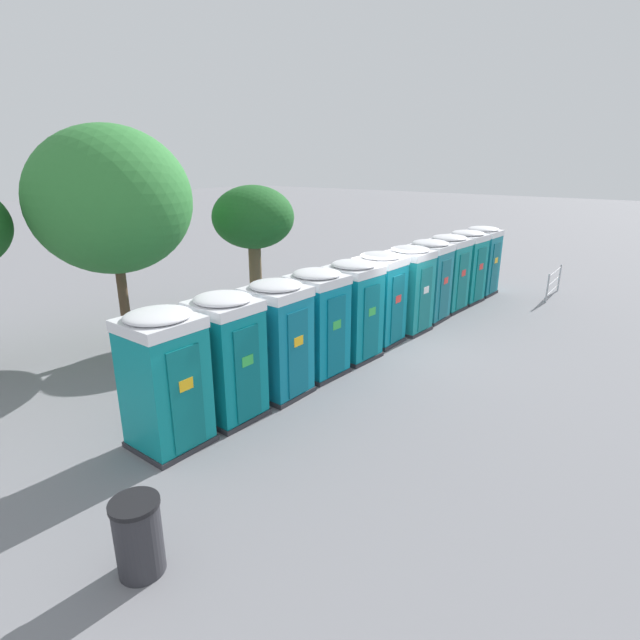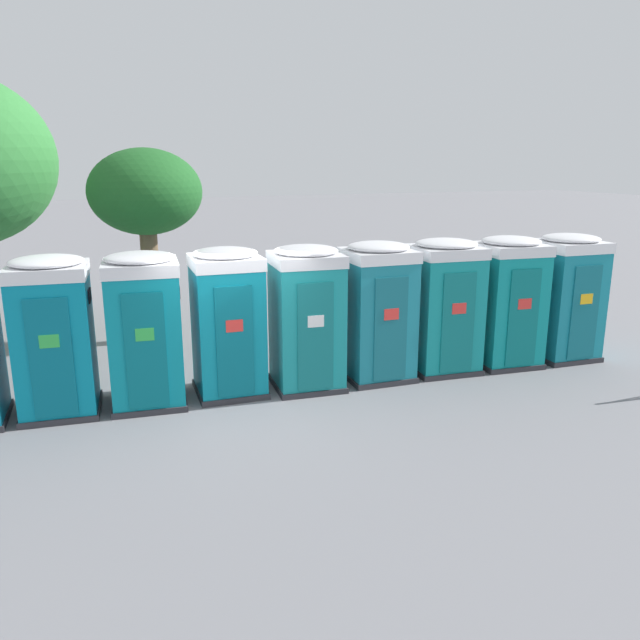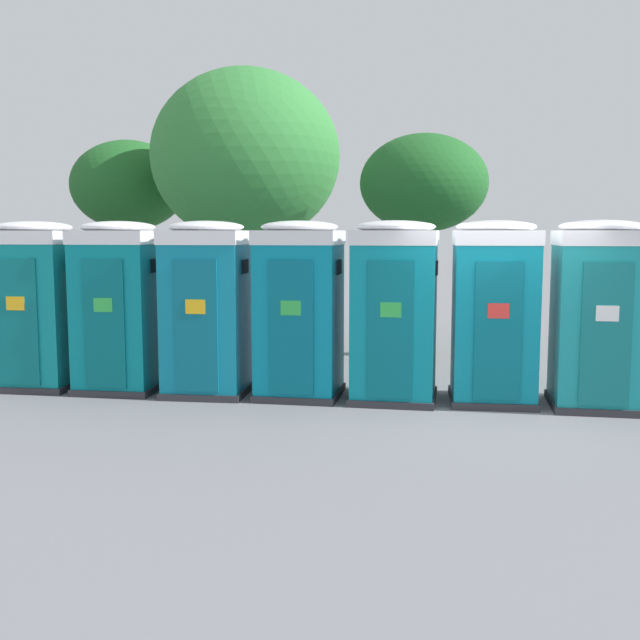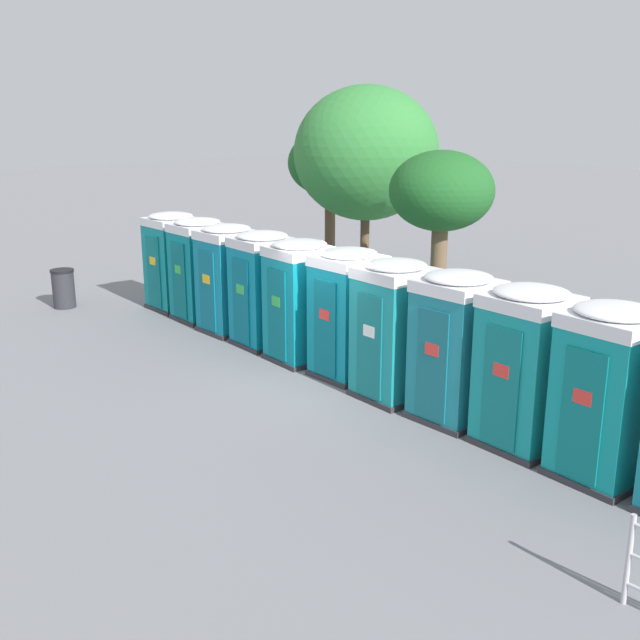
{
  "view_description": "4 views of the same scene",
  "coord_description": "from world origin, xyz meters",
  "px_view_note": "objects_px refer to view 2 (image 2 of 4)",
  "views": [
    {
      "loc": [
        -11.68,
        -5.91,
        4.96
      ],
      "look_at": [
        -2.57,
        0.57,
        1.3
      ],
      "focal_mm": 28.0,
      "sensor_mm": 36.0,
      "label": 1
    },
    {
      "loc": [
        -2.3,
        -9.71,
        3.94
      ],
      "look_at": [
        1.66,
        0.25,
        1.19
      ],
      "focal_mm": 35.0,
      "sensor_mm": 36.0,
      "label": 2
    },
    {
      "loc": [
        -1.52,
        -10.08,
        2.37
      ],
      "look_at": [
        -2.41,
        0.56,
        1.12
      ],
      "focal_mm": 42.0,
      "sensor_mm": 36.0,
      "label": 3
    },
    {
      "loc": [
        9.76,
        -9.58,
        5.02
      ],
      "look_at": [
        -0.75,
        0.43,
        0.98
      ],
      "focal_mm": 42.0,
      "sensor_mm": 36.0,
      "label": 4
    }
  ],
  "objects_px": {
    "portapotty_3": "(54,335)",
    "portapotty_8": "(444,305)",
    "portapotty_6": "(306,317)",
    "portapotty_4": "(145,329)",
    "portapotty_7": "(377,311)",
    "portapotty_10": "(566,296)",
    "street_tree_2": "(146,195)",
    "portapotty_5": "(228,321)",
    "portapotty_9": "(507,301)"
  },
  "relations": [
    {
      "from": "portapotty_5",
      "to": "portapotty_8",
      "type": "xyz_separation_m",
      "value": [
        4.09,
        -0.31,
        -0.0
      ]
    },
    {
      "from": "portapotty_5",
      "to": "street_tree_2",
      "type": "distance_m",
      "value": 4.38
    },
    {
      "from": "portapotty_5",
      "to": "portapotty_6",
      "type": "height_order",
      "value": "same"
    },
    {
      "from": "portapotty_4",
      "to": "portapotty_10",
      "type": "xyz_separation_m",
      "value": [
        8.19,
        -0.53,
        -0.0
      ]
    },
    {
      "from": "portapotty_4",
      "to": "portapotty_6",
      "type": "xyz_separation_m",
      "value": [
        2.73,
        -0.21,
        -0.0
      ]
    },
    {
      "from": "portapotty_5",
      "to": "portapotty_9",
      "type": "relative_size",
      "value": 1.0
    },
    {
      "from": "portapotty_6",
      "to": "portapotty_10",
      "type": "bearing_deg",
      "value": -3.38
    },
    {
      "from": "portapotty_8",
      "to": "portapotty_6",
      "type": "bearing_deg",
      "value": 177.96
    },
    {
      "from": "portapotty_7",
      "to": "portapotty_10",
      "type": "relative_size",
      "value": 1.0
    },
    {
      "from": "portapotty_7",
      "to": "portapotty_4",
      "type": "bearing_deg",
      "value": 176.69
    },
    {
      "from": "portapotty_6",
      "to": "portapotty_9",
      "type": "height_order",
      "value": "same"
    },
    {
      "from": "street_tree_2",
      "to": "portapotty_6",
      "type": "bearing_deg",
      "value": -62.09
    },
    {
      "from": "portapotty_10",
      "to": "portapotty_7",
      "type": "bearing_deg",
      "value": 175.85
    },
    {
      "from": "portapotty_4",
      "to": "portapotty_5",
      "type": "bearing_deg",
      "value": 0.08
    },
    {
      "from": "portapotty_7",
      "to": "portapotty_3",
      "type": "bearing_deg",
      "value": 176.06
    },
    {
      "from": "portapotty_4",
      "to": "portapotty_7",
      "type": "height_order",
      "value": "same"
    },
    {
      "from": "portapotty_7",
      "to": "portapotty_10",
      "type": "height_order",
      "value": "same"
    },
    {
      "from": "street_tree_2",
      "to": "portapotty_9",
      "type": "bearing_deg",
      "value": -34.46
    },
    {
      "from": "portapotty_4",
      "to": "portapotty_8",
      "type": "height_order",
      "value": "same"
    },
    {
      "from": "portapotty_9",
      "to": "portapotty_6",
      "type": "bearing_deg",
      "value": 176.77
    },
    {
      "from": "portapotty_4",
      "to": "portapotty_5",
      "type": "xyz_separation_m",
      "value": [
        1.37,
        0.0,
        0.0
      ]
    },
    {
      "from": "portapotty_3",
      "to": "portapotty_5",
      "type": "distance_m",
      "value": 2.74
    },
    {
      "from": "portapotty_8",
      "to": "portapotty_10",
      "type": "height_order",
      "value": "same"
    },
    {
      "from": "portapotty_7",
      "to": "portapotty_8",
      "type": "relative_size",
      "value": 1.0
    },
    {
      "from": "portapotty_5",
      "to": "street_tree_2",
      "type": "relative_size",
      "value": 0.6
    },
    {
      "from": "portapotty_6",
      "to": "portapotty_8",
      "type": "relative_size",
      "value": 1.0
    },
    {
      "from": "portapotty_9",
      "to": "portapotty_8",
      "type": "bearing_deg",
      "value": 174.37
    },
    {
      "from": "portapotty_9",
      "to": "portapotty_3",
      "type": "bearing_deg",
      "value": 175.93
    },
    {
      "from": "portapotty_10",
      "to": "street_tree_2",
      "type": "bearing_deg",
      "value": 150.09
    },
    {
      "from": "portapotty_10",
      "to": "street_tree_2",
      "type": "relative_size",
      "value": 0.6
    },
    {
      "from": "portapotty_3",
      "to": "portapotty_6",
      "type": "distance_m",
      "value": 4.1
    },
    {
      "from": "portapotty_6",
      "to": "street_tree_2",
      "type": "bearing_deg",
      "value": 117.91
    },
    {
      "from": "portapotty_5",
      "to": "portapotty_7",
      "type": "distance_m",
      "value": 2.74
    },
    {
      "from": "portapotty_5",
      "to": "portapotty_10",
      "type": "relative_size",
      "value": 1.0
    },
    {
      "from": "portapotty_3",
      "to": "portapotty_5",
      "type": "relative_size",
      "value": 1.0
    },
    {
      "from": "portapotty_9",
      "to": "portapotty_10",
      "type": "bearing_deg",
      "value": -3.83
    },
    {
      "from": "portapotty_3",
      "to": "portapotty_8",
      "type": "bearing_deg",
      "value": -3.75
    },
    {
      "from": "portapotty_4",
      "to": "portapotty_8",
      "type": "relative_size",
      "value": 1.0
    },
    {
      "from": "portapotty_3",
      "to": "portapotty_10",
      "type": "xyz_separation_m",
      "value": [
        9.55,
        -0.67,
        -0.0
      ]
    },
    {
      "from": "portapotty_4",
      "to": "portapotty_10",
      "type": "distance_m",
      "value": 8.21
    },
    {
      "from": "portapotty_3",
      "to": "portapotty_10",
      "type": "height_order",
      "value": "same"
    },
    {
      "from": "portapotty_9",
      "to": "street_tree_2",
      "type": "relative_size",
      "value": 0.6
    },
    {
      "from": "portapotty_4",
      "to": "street_tree_2",
      "type": "bearing_deg",
      "value": 81.43
    },
    {
      "from": "portapotty_9",
      "to": "street_tree_2",
      "type": "xyz_separation_m",
      "value": [
        -6.25,
        4.29,
        1.94
      ]
    },
    {
      "from": "portapotty_5",
      "to": "portapotty_7",
      "type": "bearing_deg",
      "value": -5.0
    },
    {
      "from": "portapotty_3",
      "to": "portapotty_10",
      "type": "bearing_deg",
      "value": -4.03
    },
    {
      "from": "portapotty_5",
      "to": "portapotty_7",
      "type": "height_order",
      "value": "same"
    },
    {
      "from": "portapotty_6",
      "to": "street_tree_2",
      "type": "height_order",
      "value": "street_tree_2"
    },
    {
      "from": "portapotty_7",
      "to": "portapotty_9",
      "type": "xyz_separation_m",
      "value": [
        2.73,
        -0.21,
        -0.0
      ]
    },
    {
      "from": "portapotty_4",
      "to": "street_tree_2",
      "type": "relative_size",
      "value": 0.6
    }
  ]
}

